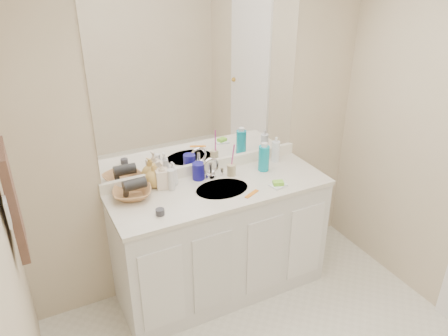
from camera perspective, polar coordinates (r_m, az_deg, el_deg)
The scene contains 25 objects.
wall_back at distance 3.07m, azimuth -2.77°, elevation 4.93°, with size 2.60×0.02×2.40m, color beige.
wall_left at distance 1.73m, azimuth -25.65°, elevation -17.45°, with size 0.02×2.60×2.40m, color beige.
vanity_cabinet at distance 3.23m, azimuth -0.41°, elevation -9.62°, with size 1.50×0.55×0.85m, color silver.
countertop at distance 2.99m, azimuth -0.44°, elevation -2.79°, with size 1.52×0.57×0.03m, color silver.
backsplash at distance 3.17m, azimuth -2.55°, elevation 0.13°, with size 1.52×0.03×0.08m, color white.
sink_basin at distance 2.97m, azimuth -0.26°, elevation -2.91°, with size 0.37×0.37×0.02m, color silver.
faucet at distance 3.08m, azimuth -1.77°, elevation -0.35°, with size 0.02×0.02×0.11m, color silver.
mirror at distance 2.95m, azimuth -2.88°, elevation 11.41°, with size 1.48×0.01×1.20m, color white.
blue_mug at distance 3.07m, azimuth -3.36°, elevation -0.41°, with size 0.09×0.09×0.12m, color navy.
tan_cup at distance 3.12m, azimuth 0.97°, elevation -0.27°, with size 0.06×0.06×0.09m, color #C5B68B.
toothbrush at distance 3.07m, azimuth 1.15°, elevation 1.56°, with size 0.01×0.01×0.19m, color #D8399F.
mouthwash_bottle at distance 3.19m, azimuth 5.22°, elevation 1.27°, with size 0.08×0.08×0.19m, color #0E97AE.
clear_pump_bottle at distance 3.34m, azimuth 6.75°, elevation 2.17°, with size 0.06×0.06×0.16m, color white.
soap_dish at distance 3.01m, azimuth 7.07°, elevation -2.26°, with size 0.11×0.08×0.01m, color white.
green_soap at distance 3.01m, azimuth 7.09°, elevation -1.96°, with size 0.07×0.05×0.03m, color #7DD534.
orange_comb at distance 2.90m, azimuth 3.64°, elevation -3.39°, with size 0.13×0.03×0.01m, color orange.
dark_jar at distance 2.70m, azimuth -8.35°, elevation -5.70°, with size 0.05×0.05×0.04m, color #323238.
extra_white_bottle at distance 2.94m, azimuth -6.90°, elevation -1.55°, with size 0.05×0.05×0.15m, color silver.
soap_bottle_white at distance 2.99m, azimuth -6.70°, elevation -0.76°, with size 0.07×0.07×0.17m, color white.
soap_bottle_cream at distance 2.96m, azimuth -8.10°, elevation -0.85°, with size 0.09×0.09×0.20m, color #F1DDC5.
soap_bottle_yellow at distance 2.99m, azimuth -9.09°, elevation -0.92°, with size 0.13×0.13×0.17m, color #E4B558.
wicker_basket at distance 2.91m, azimuth -11.88°, elevation -3.20°, with size 0.25×0.25×0.06m, color #AA7444.
hair_dryer at distance 2.89m, azimuth -11.61°, elevation -2.09°, with size 0.07×0.07×0.15m, color black.
hand_towel at distance 2.34m, azimuth -25.92°, elevation -3.80°, with size 0.04×0.32×0.55m, color #37251D.
switch_plate at distance 2.15m, azimuth -26.43°, elevation -5.21°, with size 0.01×0.09×0.13m, color silver.
Camera 1 is at (-1.16, -1.30, 2.33)m, focal length 35.00 mm.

